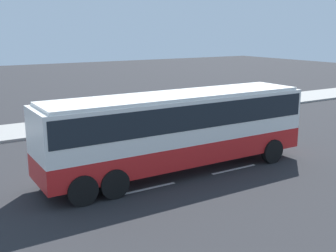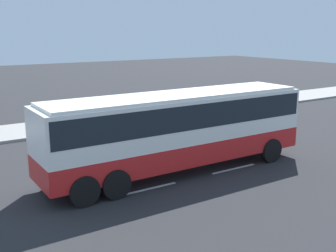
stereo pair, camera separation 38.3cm
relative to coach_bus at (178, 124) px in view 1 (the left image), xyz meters
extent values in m
plane|color=#28282B|center=(-1.96, 0.99, -2.10)|extent=(120.00, 120.00, 0.00)
cube|color=gray|center=(-1.96, 10.74, -2.02)|extent=(80.00, 4.00, 0.15)
cube|color=white|center=(-2.06, -1.04, -2.09)|extent=(2.40, 0.16, 0.01)
cube|color=white|center=(2.24, -1.04, -2.09)|extent=(2.40, 0.16, 0.01)
cube|color=red|center=(0.00, 0.00, -1.09)|extent=(11.84, 2.52, 0.91)
cube|color=white|center=(0.00, 0.00, 0.26)|extent=(11.84, 2.52, 1.80)
cube|color=black|center=(0.00, 0.00, 0.51)|extent=(11.60, 2.55, 0.99)
cube|color=black|center=(5.87, -0.01, 0.35)|extent=(0.12, 2.31, 1.44)
cube|color=white|center=(0.00, 0.00, 1.22)|extent=(11.37, 2.37, 0.12)
cylinder|color=black|center=(4.33, 1.20, -1.55)|extent=(1.10, 0.30, 1.10)
cylinder|color=black|center=(4.32, -1.21, -1.55)|extent=(1.10, 0.30, 1.10)
cylinder|color=black|center=(-3.51, 1.21, -1.55)|extent=(1.10, 0.30, 1.10)
cylinder|color=black|center=(-3.52, -1.20, -1.55)|extent=(1.10, 0.30, 1.10)
cylinder|color=black|center=(-4.71, 1.21, -1.55)|extent=(1.10, 0.30, 1.10)
cylinder|color=black|center=(-4.72, -1.20, -1.55)|extent=(1.10, 0.30, 1.10)
cylinder|color=black|center=(7.56, 9.42, -1.52)|extent=(0.14, 0.14, 0.85)
cylinder|color=black|center=(7.49, 9.57, -1.52)|extent=(0.14, 0.14, 0.85)
cylinder|color=#338C4C|center=(7.52, 9.49, -0.78)|extent=(0.32, 0.32, 0.64)
sphere|color=#9E7051|center=(7.52, 9.49, -0.34)|extent=(0.23, 0.23, 0.23)
camera|label=1|loc=(-9.20, -14.10, 3.83)|focal=44.21mm
camera|label=2|loc=(-9.53, -13.90, 3.83)|focal=44.21mm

